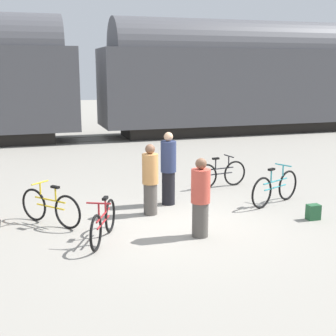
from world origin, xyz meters
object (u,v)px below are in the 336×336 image
(person_in_navy, at_px, (168,169))
(freight_train, at_px, (88,75))
(bicycle_teal, at_px, (275,188))
(bicycle_maroon, at_px, (103,223))
(person_in_red, at_px, (200,198))
(bicycle_black, at_px, (221,174))
(person_in_tan, at_px, (150,180))
(backpack, at_px, (313,212))
(bicycle_yellow, at_px, (50,207))

(person_in_navy, bearing_deg, freight_train, -35.66)
(bicycle_teal, xyz_separation_m, bicycle_maroon, (-4.43, -1.23, -0.04))
(freight_train, xyz_separation_m, person_in_red, (0.22, -13.53, -2.16))
(freight_train, distance_m, person_in_red, 13.71)
(bicycle_black, relative_size, bicycle_maroon, 1.05)
(freight_train, xyz_separation_m, bicycle_maroon, (-1.65, -13.21, -2.57))
(person_in_tan, bearing_deg, backpack, 62.58)
(bicycle_teal, bearing_deg, bicycle_yellow, 179.40)
(backpack, bearing_deg, bicycle_maroon, 178.81)
(bicycle_yellow, xyz_separation_m, bicycle_teal, (5.34, -0.06, 0.02))
(freight_train, relative_size, person_in_tan, 17.49)
(freight_train, relative_size, backpack, 83.36)
(bicycle_black, bearing_deg, bicycle_teal, -72.28)
(bicycle_teal, bearing_deg, bicycle_black, 107.72)
(freight_train, relative_size, person_in_navy, 15.92)
(person_in_tan, bearing_deg, person_in_red, 14.52)
(bicycle_yellow, height_order, person_in_red, person_in_red)
(freight_train, height_order, backpack, freight_train)
(person_in_red, xyz_separation_m, person_in_tan, (-0.56, 1.68, 0.02))
(freight_train, distance_m, person_in_tan, 12.05)
(person_in_tan, distance_m, backpack, 3.67)
(bicycle_teal, bearing_deg, person_in_tan, 177.79)
(person_in_navy, relative_size, backpack, 5.24)
(person_in_navy, height_order, person_in_red, person_in_navy)
(bicycle_yellow, height_order, person_in_navy, person_in_navy)
(person_in_red, relative_size, backpack, 4.65)
(bicycle_teal, bearing_deg, freight_train, 103.07)
(person_in_navy, height_order, person_in_tan, person_in_navy)
(bicycle_yellow, bearing_deg, person_in_navy, 14.00)
(person_in_navy, xyz_separation_m, person_in_tan, (-0.63, -0.65, -0.08))
(bicycle_maroon, height_order, person_in_red, person_in_red)
(bicycle_black, bearing_deg, bicycle_maroon, -140.61)
(bicycle_maroon, xyz_separation_m, backpack, (4.62, -0.10, -0.19))
(person_in_navy, xyz_separation_m, backpack, (2.68, -2.09, -0.72))
(person_in_red, bearing_deg, freight_train, -157.53)
(person_in_navy, bearing_deg, bicycle_maroon, 98.67)
(bicycle_maroon, height_order, person_in_tan, person_in_tan)
(person_in_tan, bearing_deg, person_in_navy, 131.77)
(freight_train, height_order, bicycle_maroon, freight_train)
(bicycle_teal, bearing_deg, backpack, -81.75)
(bicycle_black, xyz_separation_m, person_in_tan, (-2.51, -1.79, 0.43))
(bicycle_maroon, bearing_deg, bicycle_yellow, 125.35)
(bicycle_yellow, relative_size, backpack, 3.94)
(bicycle_black, xyz_separation_m, person_in_navy, (-1.88, -1.14, 0.51))
(person_in_red, bearing_deg, backpack, 116.38)
(bicycle_teal, bearing_deg, person_in_red, -148.78)
(freight_train, height_order, bicycle_teal, freight_train)
(freight_train, distance_m, bicycle_yellow, 12.46)
(person_in_navy, xyz_separation_m, person_in_red, (-0.07, -2.32, -0.11))
(bicycle_yellow, relative_size, person_in_red, 0.85)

